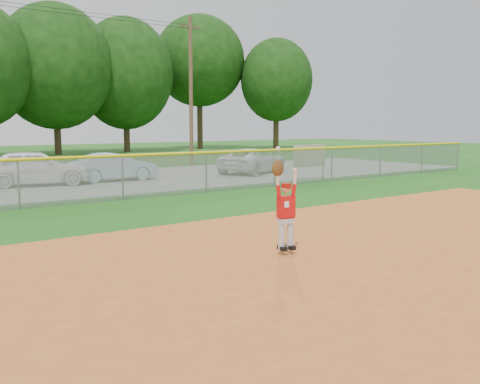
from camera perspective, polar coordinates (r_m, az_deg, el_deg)
name	(u,v)px	position (r m, az deg, el deg)	size (l,w,h in m)	color
ground	(346,261)	(10.32, 11.26, -7.21)	(120.00, 120.00, 0.00)	#1A5112
parking_strip	(64,184)	(24.01, -18.22, 0.84)	(44.00, 10.00, 0.03)	gray
car_white_a	(35,168)	(23.54, -21.00, 2.44)	(1.75, 4.34, 1.48)	white
car_blue	(114,167)	(24.51, -13.26, 2.63)	(1.32, 3.78, 1.25)	#89ABCD
car_white_b	(253,161)	(27.73, 1.42, 3.36)	(2.09, 4.53, 1.26)	silver
sponsor_sign	(310,157)	(24.56, 7.43, 3.75)	(1.82, 0.17, 1.62)	gray
outfield_fence	(123,174)	(18.35, -12.41, 1.87)	(40.06, 0.10, 1.55)	gray
power_lines	(42,83)	(29.98, -20.41, 10.89)	(19.40, 0.24, 9.00)	#4C3823
ballplayer	(285,205)	(10.34, 4.80, -1.43)	(0.59, 0.28, 2.01)	silver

